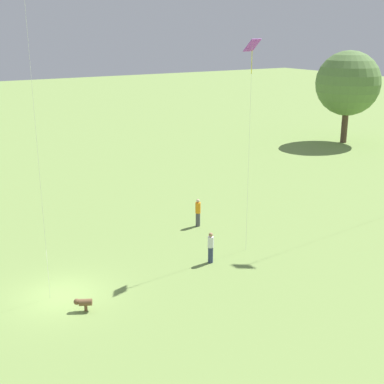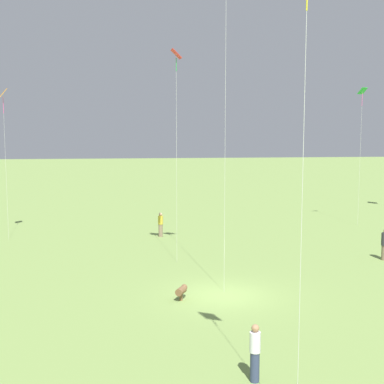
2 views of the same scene
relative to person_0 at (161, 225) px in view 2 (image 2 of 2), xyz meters
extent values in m
plane|color=#7A994C|center=(-2.05, 13.97, -0.88)|extent=(240.00, 240.00, 0.00)
cylinder|color=#847056|center=(0.00, 0.00, -0.42)|extent=(0.38, 0.38, 0.91)
cylinder|color=gold|center=(0.00, 0.00, 0.33)|extent=(0.44, 0.44, 0.59)
sphere|color=tan|center=(0.00, 0.00, 0.75)|extent=(0.24, 0.24, 0.24)
cylinder|color=#333D5B|center=(-1.44, 22.49, -0.41)|extent=(0.40, 0.40, 0.93)
cylinder|color=white|center=(-1.44, 22.49, 0.37)|extent=(0.47, 0.47, 0.63)
sphere|color=#A87A56|center=(-1.44, 22.49, 0.81)|extent=(0.24, 0.24, 0.24)
cylinder|color=silver|center=(-1.84, 25.31, 5.06)|extent=(0.01, 0.01, 11.87)
cube|color=red|center=(-0.46, 7.53, 10.92)|extent=(0.59, 0.77, 0.52)
cylinder|color=green|center=(-0.46, 7.53, 10.34)|extent=(0.04, 0.04, 0.72)
cylinder|color=silver|center=(-0.46, 7.53, 5.02)|extent=(0.01, 0.01, 11.79)
cylinder|color=silver|center=(-2.15, 13.44, 9.13)|extent=(0.01, 0.01, 20.02)
cube|color=green|center=(-16.04, -2.79, 9.77)|extent=(0.84, 0.76, 0.50)
cylinder|color=#E54C99|center=(-16.04, -2.79, 9.07)|extent=(0.04, 0.04, 0.98)
cylinder|color=silver|center=(-16.04, -2.79, 4.45)|extent=(0.01, 0.01, 10.64)
cube|color=orange|center=(10.60, -0.30, 9.20)|extent=(0.73, 0.92, 0.64)
cylinder|color=#E54C99|center=(10.60, -0.30, 8.40)|extent=(0.04, 0.04, 1.11)
cylinder|color=silver|center=(10.60, -0.30, 4.16)|extent=(0.01, 0.01, 10.07)
cylinder|color=brown|center=(0.00, 14.48, -0.44)|extent=(0.57, 0.69, 0.33)
sphere|color=brown|center=(-0.18, 14.12, -0.39)|extent=(0.30, 0.30, 0.30)
cylinder|color=brown|center=(0.00, 14.48, -0.74)|extent=(0.15, 0.15, 0.27)
camera|label=1|loc=(21.68, 6.90, 11.80)|focal=50.00mm
camera|label=2|loc=(2.33, 37.62, 6.75)|focal=50.00mm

